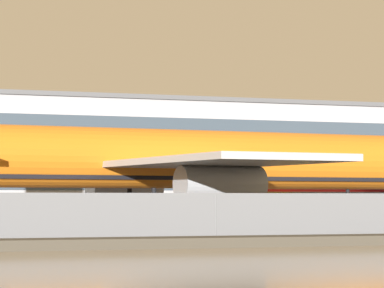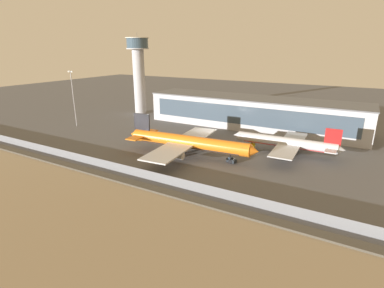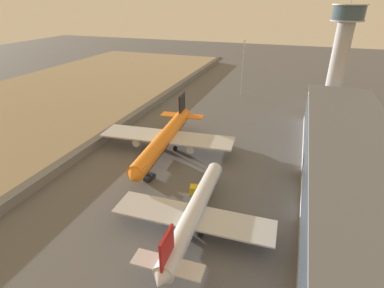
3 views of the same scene
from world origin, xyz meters
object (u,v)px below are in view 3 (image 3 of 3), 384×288
Objects in this scene: apron_light_mast_apron_west at (243,66)px; passenger_jet_silver at (194,212)px; control_tower at (341,49)px; ops_van at (201,190)px; cargo_jet_orange at (165,138)px; baggage_tug at (150,177)px.

passenger_jet_silver is at bearing 5.41° from apron_light_mast_apron_west.
passenger_jet_silver is 96.75m from control_tower.
ops_van is 86.01m from apron_light_mast_apron_west.
ops_van is (17.32, 16.99, -3.88)m from cargo_jet_orange.
cargo_jet_orange is 68.79m from apron_light_mast_apron_west.
control_tower reaches higher than passenger_jet_silver.
passenger_jet_silver is 0.88× the size of control_tower.
baggage_tug is 14.92m from ops_van.
baggage_tug is 0.63× the size of ops_van.
control_tower is at bearing 147.94° from baggage_tug.
cargo_jet_orange reaches higher than ops_van.
apron_light_mast_apron_west is (-82.96, 7.93, 13.50)m from baggage_tug.
passenger_jet_silver is at bearing 10.95° from ops_van.
passenger_jet_silver is at bearing 33.53° from cargo_jet_orange.
cargo_jet_orange is at bearing -135.56° from ops_van.
ops_van is at bearing -22.85° from control_tower.
apron_light_mast_apron_west reaches higher than baggage_tug.
baggage_tug is at bearing 8.00° from cargo_jet_orange.
ops_van is 0.21× the size of apron_light_mast_apron_west.
ops_van is at bearing -169.05° from passenger_jet_silver.
control_tower reaches higher than cargo_jet_orange.
apron_light_mast_apron_west is (-7.05, -39.62, -10.73)m from control_tower.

